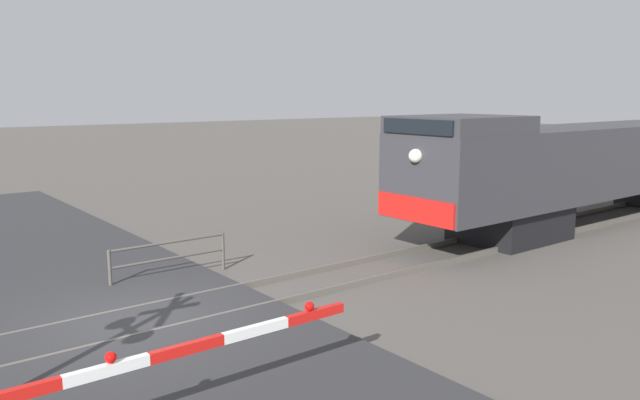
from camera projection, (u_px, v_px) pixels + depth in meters
name	position (u px, v px, depth m)	size (l,w,h in m)	color
ground_plane	(132.00, 327.00, 11.79)	(160.00, 160.00, 0.00)	#514C47
rail_track_left	(118.00, 313.00, 12.34)	(0.08, 80.00, 0.15)	#59544C
rail_track_right	(147.00, 335.00, 11.22)	(0.08, 80.00, 0.15)	#59544C
road_surface	(132.00, 324.00, 11.78)	(36.00, 5.65, 0.14)	#2D2D30
locomotive	(597.00, 162.00, 21.51)	(2.79, 18.67, 3.77)	black
guard_railing	(169.00, 254.00, 14.71)	(0.08, 2.93, 0.95)	#4C4742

